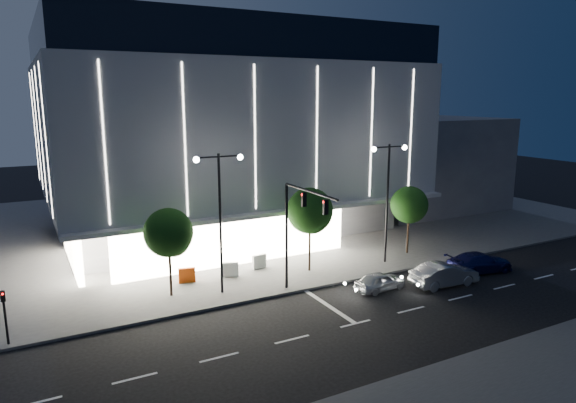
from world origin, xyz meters
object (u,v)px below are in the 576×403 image
(traffic_mast, at_px, (298,219))
(car_second, at_px, (444,274))
(barrier_c, at_px, (187,275))
(street_lamp_west, at_px, (220,203))
(car_lead, at_px, (380,281))
(barrier_b, at_px, (230,269))
(tree_right, at_px, (409,207))
(ped_signal_far, at_px, (5,312))
(barrier_d, at_px, (259,261))
(tree_mid, at_px, (310,213))
(car_third, at_px, (479,262))
(street_lamp_east, at_px, (388,186))
(tree_left, at_px, (169,235))

(traffic_mast, height_order, car_second, traffic_mast)
(car_second, height_order, barrier_c, car_second)
(traffic_mast, bearing_deg, street_lamp_west, 146.35)
(traffic_mast, bearing_deg, car_lead, -15.19)
(barrier_b, bearing_deg, tree_right, 14.69)
(street_lamp_west, height_order, ped_signal_far, street_lamp_west)
(car_lead, bearing_deg, barrier_d, 31.75)
(car_second, bearing_deg, street_lamp_west, 72.24)
(traffic_mast, distance_m, tree_mid, 4.82)
(tree_mid, bearing_deg, car_third, -27.86)
(street_lamp_east, distance_m, barrier_b, 12.86)
(ped_signal_far, relative_size, car_lead, 0.84)
(tree_left, height_order, barrier_d, tree_left)
(ped_signal_far, xyz_separation_m, barrier_c, (10.55, 4.25, -1.24))
(ped_signal_far, bearing_deg, car_lead, -6.97)
(car_second, distance_m, barrier_b, 14.42)
(traffic_mast, bearing_deg, street_lamp_east, 16.48)
(traffic_mast, xyz_separation_m, car_second, (9.60, -2.78, -4.25))
(traffic_mast, xyz_separation_m, tree_mid, (3.03, 3.68, -0.69))
(traffic_mast, bearing_deg, ped_signal_far, 175.85)
(ped_signal_far, height_order, tree_left, tree_left)
(ped_signal_far, xyz_separation_m, car_lead, (21.32, -2.61, -1.28))
(traffic_mast, height_order, tree_right, traffic_mast)
(ped_signal_far, bearing_deg, street_lamp_east, 3.44)
(tree_left, height_order, barrier_b, tree_left)
(tree_left, xyz_separation_m, barrier_d, (7.01, 2.11, -3.38))
(car_second, distance_m, car_third, 4.23)
(barrier_c, bearing_deg, tree_mid, -0.24)
(ped_signal_far, relative_size, barrier_b, 2.73)
(tree_right, distance_m, barrier_c, 17.86)
(tree_mid, distance_m, tree_right, 9.01)
(car_second, height_order, barrier_d, car_second)
(traffic_mast, relative_size, ped_signal_far, 2.36)
(tree_right, relative_size, barrier_d, 5.01)
(barrier_d, bearing_deg, barrier_b, -174.51)
(street_lamp_east, xyz_separation_m, tree_mid, (-5.97, 1.02, -1.62))
(street_lamp_east, distance_m, car_second, 7.54)
(tree_mid, height_order, barrier_b, tree_mid)
(ped_signal_far, bearing_deg, street_lamp_west, 7.13)
(tree_left, height_order, car_third, tree_left)
(traffic_mast, xyz_separation_m, barrier_b, (-2.44, 5.15, -4.38))
(street_lamp_east, bearing_deg, car_third, -44.34)
(car_second, bearing_deg, traffic_mast, 77.89)
(tree_mid, bearing_deg, ped_signal_far, -172.45)
(street_lamp_west, relative_size, barrier_c, 8.18)
(tree_right, relative_size, barrier_b, 5.01)
(tree_right, bearing_deg, street_lamp_west, -176.36)
(barrier_b, xyz_separation_m, barrier_d, (2.48, 0.64, 0.00))
(tree_left, distance_m, barrier_d, 8.07)
(street_lamp_west, relative_size, car_third, 1.81)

